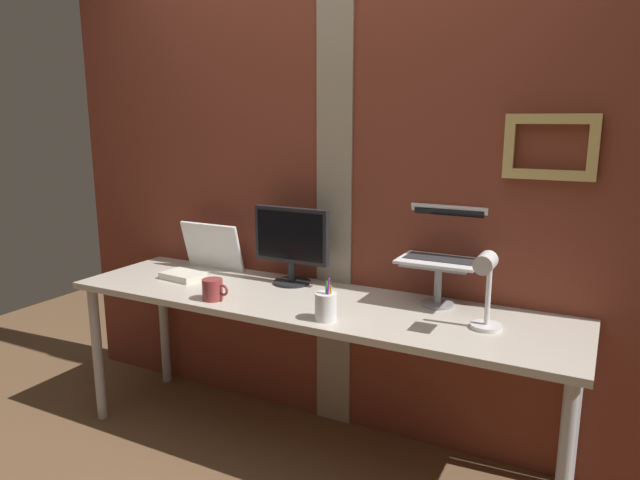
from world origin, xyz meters
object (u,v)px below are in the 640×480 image
object	(u,v)px
monitor	(291,240)
coffee_mug	(213,290)
pen_cup	(326,306)
desk_lamp	(486,283)
laptop	(444,244)
whiteboard_panel	(212,246)

from	to	relation	value
monitor	coffee_mug	distance (m)	0.45
pen_cup	coffee_mug	world-z (taller)	pen_cup
desk_lamp	laptop	bearing A→B (deg)	128.09
monitor	laptop	size ratio (longest dim) A/B	1.16
monitor	laptop	bearing A→B (deg)	6.08
laptop	pen_cup	bearing A→B (deg)	-126.65
whiteboard_panel	desk_lamp	xyz separation A→B (m)	(1.47, -0.27, 0.07)
monitor	coffee_mug	world-z (taller)	monitor
monitor	coffee_mug	xyz separation A→B (m)	(-0.18, -0.38, -0.17)
monitor	whiteboard_panel	xyz separation A→B (m)	(-0.50, 0.03, -0.09)
laptop	coffee_mug	distance (m)	1.03
laptop	whiteboard_panel	world-z (taller)	laptop
monitor	laptop	xyz separation A→B (m)	(0.72, 0.08, 0.04)
monitor	laptop	distance (m)	0.72
whiteboard_panel	monitor	bearing A→B (deg)	-3.87
desk_lamp	coffee_mug	bearing A→B (deg)	-172.71
desk_lamp	monitor	bearing A→B (deg)	166.30
monitor	laptop	world-z (taller)	laptop
desk_lamp	pen_cup	distance (m)	0.62
pen_cup	desk_lamp	bearing A→B (deg)	14.05
pen_cup	laptop	bearing A→B (deg)	53.35
laptop	whiteboard_panel	xyz separation A→B (m)	(-1.22, -0.04, -0.13)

